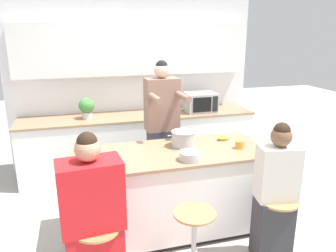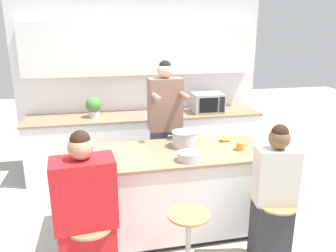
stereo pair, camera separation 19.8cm
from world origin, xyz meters
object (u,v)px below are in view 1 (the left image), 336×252
(banana_bunch, at_px, (222,138))
(microwave, at_px, (201,102))
(bar_stool_rightmost, at_px, (276,228))
(person_seated_near, at_px, (275,199))
(person_cooking, at_px, (162,133))
(coffee_cup_near, at_px, (239,145))
(bar_stool_center, at_px, (194,242))
(cooking_pot, at_px, (183,139))
(potted_plant, at_px, (87,107))
(person_wrapped_blanket, at_px, (93,223))
(kitchen_island, at_px, (170,191))
(fruit_bowl, at_px, (190,156))

(banana_bunch, height_order, microwave, microwave)
(bar_stool_rightmost, xyz_separation_m, person_seated_near, (-0.02, 0.03, 0.28))
(person_cooking, bearing_deg, coffee_cup_near, -55.03)
(bar_stool_center, bearing_deg, microwave, 67.88)
(cooking_pot, distance_m, banana_bunch, 0.50)
(cooking_pot, xyz_separation_m, potted_plant, (-0.94, 1.52, 0.07))
(person_wrapped_blanket, bearing_deg, person_cooking, 51.57)
(bar_stool_rightmost, bearing_deg, coffee_cup_near, 97.15)
(bar_stool_center, bearing_deg, coffee_cup_near, 41.20)
(kitchen_island, bearing_deg, fruit_bowl, -66.75)
(fruit_bowl, bearing_deg, person_cooking, 90.88)
(person_wrapped_blanket, relative_size, microwave, 3.01)
(banana_bunch, bearing_deg, person_cooking, 138.17)
(person_cooking, distance_m, person_seated_near, 1.60)
(person_cooking, bearing_deg, bar_stool_rightmost, -66.76)
(banana_bunch, bearing_deg, microwave, 78.75)
(person_seated_near, bearing_deg, potted_plant, 132.98)
(person_seated_near, bearing_deg, bar_stool_center, -168.40)
(coffee_cup_near, relative_size, potted_plant, 0.39)
(coffee_cup_near, bearing_deg, cooking_pot, 157.66)
(bar_stool_center, relative_size, coffee_cup_near, 5.35)
(bar_stool_center, distance_m, potted_plant, 2.60)
(kitchen_island, distance_m, banana_bunch, 0.84)
(person_wrapped_blanket, bearing_deg, kitchen_island, 35.47)
(kitchen_island, xyz_separation_m, banana_bunch, (0.67, 0.20, 0.47))
(bar_stool_rightmost, bearing_deg, potted_plant, 123.24)
(banana_bunch, bearing_deg, kitchen_island, -163.69)
(person_wrapped_blanket, distance_m, fruit_bowl, 1.09)
(cooking_pot, distance_m, fruit_bowl, 0.40)
(fruit_bowl, relative_size, potted_plant, 0.68)
(bar_stool_rightmost, xyz_separation_m, fruit_bowl, (-0.69, 0.47, 0.61))
(kitchen_island, xyz_separation_m, bar_stool_center, (0.00, -0.74, -0.12))
(person_cooking, xyz_separation_m, microwave, (0.85, 0.89, 0.16))
(person_cooking, height_order, person_wrapped_blanket, person_cooking)
(person_cooking, distance_m, banana_bunch, 0.77)
(person_cooking, height_order, microwave, person_cooking)
(fruit_bowl, relative_size, coffee_cup_near, 1.72)
(coffee_cup_near, bearing_deg, banana_bunch, 100.51)
(potted_plant, bearing_deg, kitchen_island, -65.27)
(banana_bunch, bearing_deg, bar_stool_rightmost, -81.78)
(fruit_bowl, relative_size, microwave, 0.43)
(person_seated_near, bearing_deg, microwave, 95.72)
(bar_stool_rightmost, distance_m, banana_bunch, 1.12)
(kitchen_island, xyz_separation_m, person_cooking, (0.10, 0.71, 0.42))
(person_seated_near, height_order, banana_bunch, person_seated_near)
(person_seated_near, distance_m, coffee_cup_near, 0.69)
(person_wrapped_blanket, height_order, coffee_cup_near, person_wrapped_blanket)
(kitchen_island, xyz_separation_m, coffee_cup_near, (0.73, -0.10, 0.49))
(fruit_bowl, bearing_deg, cooking_pot, 80.86)
(person_wrapped_blanket, height_order, cooking_pot, person_wrapped_blanket)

